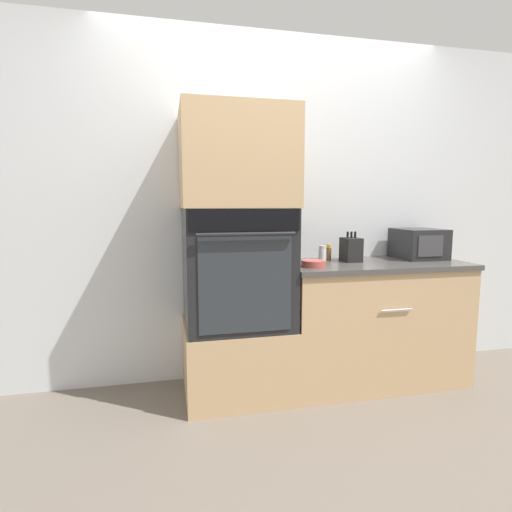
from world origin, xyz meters
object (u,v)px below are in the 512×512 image
Objects in this scene: bowl at (313,263)px; condiment_jar_near at (322,254)px; wall_oven at (237,267)px; knife_block at (351,249)px; condiment_jar_mid at (329,252)px; microwave at (419,244)px.

bowl is 1.40× the size of condiment_jar_near.
condiment_jar_near is (0.14, 0.20, 0.04)m from bowl.
wall_oven is at bearing -171.97° from condiment_jar_near.
wall_oven is at bearing -175.46° from knife_block.
condiment_jar_near is at bearing -133.07° from condiment_jar_mid.
condiment_jar_mid is (-0.12, 0.12, -0.03)m from knife_block.
microwave is 2.10× the size of bowl.
knife_block is 0.21m from condiment_jar_near.
knife_block is (0.84, 0.07, 0.09)m from wall_oven.
microwave is at bearing 0.88° from condiment_jar_near.
microwave is 1.59× the size of knife_block.
bowl is at bearing -125.88° from condiment_jar_near.
bowl is (0.49, -0.11, 0.02)m from wall_oven.
knife_block is 0.40m from bowl.
wall_oven is 0.64m from condiment_jar_near.
condiment_jar_near is at bearing 173.83° from knife_block.
wall_oven is 3.62× the size of knife_block.
wall_oven is 0.85m from knife_block.
condiment_jar_near is (-0.78, -0.01, -0.06)m from microwave.
bowl is 1.41× the size of condiment_jar_mid.
condiment_jar_mid is at bearing 14.34° from wall_oven.
knife_block is 1.87× the size of condiment_jar_mid.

